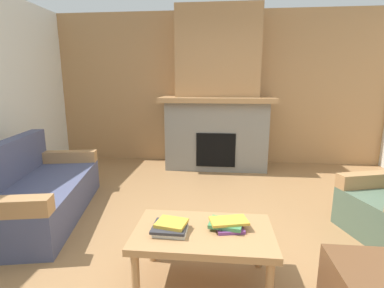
% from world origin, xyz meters
% --- Properties ---
extents(ground, '(9.00, 9.00, 0.00)m').
position_xyz_m(ground, '(0.00, 0.00, 0.00)').
color(ground, olive).
extents(wall_back_wood_panel, '(6.00, 0.12, 2.70)m').
position_xyz_m(wall_back_wood_panel, '(0.00, 3.00, 1.35)').
color(wall_back_wood_panel, '#A87A4C').
rests_on(wall_back_wood_panel, ground).
extents(fireplace, '(1.90, 0.82, 2.70)m').
position_xyz_m(fireplace, '(0.00, 2.62, 1.16)').
color(fireplace, gray).
rests_on(fireplace, ground).
extents(couch, '(1.18, 1.93, 0.85)m').
position_xyz_m(couch, '(-1.95, 0.43, 0.29)').
color(couch, '#474C6B').
rests_on(couch, ground).
extents(coffee_table, '(1.00, 0.60, 0.43)m').
position_xyz_m(coffee_table, '(-0.05, -0.49, 0.38)').
color(coffee_table, '#A87A4C').
rests_on(coffee_table, ground).
extents(book_stack_near_edge, '(0.25, 0.23, 0.07)m').
position_xyz_m(book_stack_near_edge, '(-0.28, -0.53, 0.47)').
color(book_stack_near_edge, beige).
rests_on(book_stack_near_edge, coffee_table).
extents(book_stack_center, '(0.30, 0.24, 0.07)m').
position_xyz_m(book_stack_center, '(0.13, -0.44, 0.46)').
color(book_stack_center, '#7A3D84').
rests_on(book_stack_center, coffee_table).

